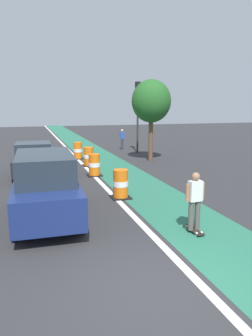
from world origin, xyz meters
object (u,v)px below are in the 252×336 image
Objects in this scene: parked_suv_nearest at (46,186)px; pedestrian_crossing at (122,139)px; skateboarder_on_lane at (195,200)px; parked_sedan_second at (34,160)px; traffic_barrel_far at (78,151)px; traffic_barrel_front at (121,184)px; traffic_barrel_back at (89,157)px; traffic_barrel_mid at (94,165)px; traffic_light_corner at (138,105)px; street_tree_sidewalk at (151,102)px.

parked_suv_nearest reaches higher than pedestrian_crossing.
parked_sedan_second is (-3.98, 8.61, -0.08)m from skateboarder_on_lane.
traffic_barrel_far is 5.25m from pedestrian_crossing.
traffic_barrel_front is at bearing 104.57° from skateboarder_on_lane.
traffic_barrel_back is 1.00× the size of traffic_barrel_far.
traffic_light_corner reaches higher than traffic_barrel_mid.
traffic_barrel_far is at bearing 58.21° from parked_sedan_second.
skateboarder_on_lane is 1.55× the size of traffic_barrel_mid.
traffic_light_corner is (4.44, 4.13, 2.97)m from traffic_barrel_back.
traffic_barrel_mid is 2.69m from traffic_barrel_back.
parked_sedan_second is 0.82× the size of traffic_light_corner.
traffic_barrel_mid is at bearing -13.54° from parked_sedan_second.
skateboarder_on_lane reaches higher than traffic_barrel_mid.
traffic_barrel_front is 12.20m from traffic_light_corner.
parked_sedan_second reaches higher than pedestrian_crossing.
parked_sedan_second is at bearing -160.47° from street_tree_sidewalk.
skateboarder_on_lane is 4.45m from parked_suv_nearest.
traffic_barrel_mid is (-1.13, 7.92, -0.38)m from skateboarder_on_lane.
parked_suv_nearest is 11.25m from traffic_barrel_far.
street_tree_sidewalk is at bearing 36.97° from traffic_barrel_mid.
traffic_barrel_back is at bearing -85.47° from traffic_barrel_far.
pedestrian_crossing is (6.88, 7.98, 0.03)m from parked_sedan_second.
traffic_barrel_back and traffic_barrel_far have the same top height.
street_tree_sidewalk reaches higher than pedestrian_crossing.
traffic_barrel_mid is (-0.15, 4.13, 0.00)m from traffic_barrel_front.
skateboarder_on_lane reaches higher than pedestrian_crossing.
parked_sedan_second is 0.84× the size of street_tree_sidewalk.
skateboarder_on_lane is 9.49m from parked_sedan_second.
traffic_barrel_back is 0.22× the size of street_tree_sidewalk.
traffic_barrel_front is at bearing -58.11° from parked_sedan_second.
parked_suv_nearest is 11.52m from street_tree_sidewalk.
parked_sedan_second is at bearing 91.63° from parked_suv_nearest.
skateboarder_on_lane is at bearing -85.09° from traffic_barrel_back.
traffic_barrel_front is 9.43m from traffic_barrel_far.
traffic_barrel_far is 0.68× the size of pedestrian_crossing.
parked_sedan_second is at bearing 114.82° from skateboarder_on_lane.
street_tree_sidewalk is at bearing -96.34° from traffic_light_corner.
skateboarder_on_lane is 13.28m from traffic_barrel_far.
street_tree_sidewalk reaches higher than traffic_barrel_front.
parked_sedan_second is 8.06m from street_tree_sidewalk.
traffic_barrel_back is (2.89, 8.29, -0.50)m from parked_suv_nearest.
traffic_barrel_front is (3.00, -4.81, -0.30)m from parked_sedan_second.
pedestrian_crossing is at bearing 49.24° from parked_sedan_second.
parked_sedan_second is 2.94m from traffic_barrel_mid.
pedestrian_crossing is at bearing 80.09° from skateboarder_on_lane.
street_tree_sidewalk is at bearing 19.53° from parked_sedan_second.
traffic_barrel_back is at bearing 85.22° from traffic_barrel_mid.
traffic_barrel_back is 2.63m from traffic_barrel_far.
traffic_light_corner is at bearing 39.22° from parked_sedan_second.
pedestrian_crossing is (2.90, 16.59, -0.05)m from skateboarder_on_lane.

